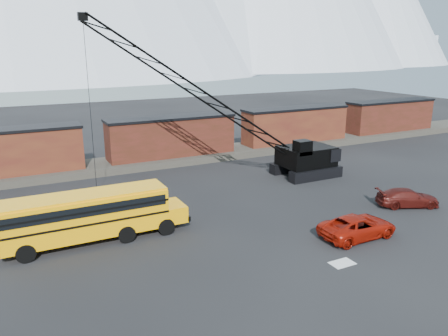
# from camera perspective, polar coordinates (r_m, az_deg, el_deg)

# --- Properties ---
(ground) EXTENTS (160.00, 160.00, 0.00)m
(ground) POSITION_cam_1_polar(r_m,az_deg,el_deg) (28.69, 9.05, -9.09)
(ground) COLOR black
(ground) RESTS_ON ground
(gravel_berm) EXTENTS (120.00, 5.00, 0.70)m
(gravel_berm) POSITION_cam_1_polar(r_m,az_deg,el_deg) (47.10, -6.78, 1.26)
(gravel_berm) COLOR #444038
(gravel_berm) RESTS_ON ground
(boxcar_west_near) EXTENTS (13.70, 3.10, 4.17)m
(boxcar_west_near) POSITION_cam_1_polar(r_m,az_deg,el_deg) (43.85, -26.87, 1.85)
(boxcar_west_near) COLOR #481814
(boxcar_west_near) RESTS_ON gravel_berm
(boxcar_mid) EXTENTS (13.70, 3.10, 4.17)m
(boxcar_mid) POSITION_cam_1_polar(r_m,az_deg,el_deg) (46.57, -6.88, 4.14)
(boxcar_mid) COLOR #551E18
(boxcar_mid) RESTS_ON gravel_berm
(boxcar_east_near) EXTENTS (13.70, 3.10, 4.17)m
(boxcar_east_near) POSITION_cam_1_polar(r_m,az_deg,el_deg) (54.10, 9.28, 5.62)
(boxcar_east_near) COLOR #481814
(boxcar_east_near) RESTS_ON gravel_berm
(boxcar_east_far) EXTENTS (13.70, 3.10, 4.17)m
(boxcar_east_far) POSITION_cam_1_polar(r_m,az_deg,el_deg) (64.78, 20.87, 6.42)
(boxcar_east_far) COLOR #551E18
(boxcar_east_far) RESTS_ON gravel_berm
(snow_patch) EXTENTS (1.40, 0.90, 0.02)m
(snow_patch) POSITION_cam_1_polar(r_m,az_deg,el_deg) (26.22, 15.18, -11.91)
(snow_patch) COLOR silver
(snow_patch) RESTS_ON ground
(school_bus) EXTENTS (11.65, 2.65, 3.19)m
(school_bus) POSITION_cam_1_polar(r_m,az_deg,el_deg) (28.51, -16.96, -5.84)
(school_bus) COLOR #F4A105
(school_bus) RESTS_ON ground
(red_pickup) EXTENTS (5.28, 2.45, 1.46)m
(red_pickup) POSITION_cam_1_polar(r_m,az_deg,el_deg) (29.54, 17.07, -7.31)
(red_pickup) COLOR #941307
(red_pickup) RESTS_ON ground
(maroon_suv) EXTENTS (5.05, 3.64, 1.36)m
(maroon_suv) POSITION_cam_1_polar(r_m,az_deg,el_deg) (36.46, 22.86, -3.60)
(maroon_suv) COLOR #420F0B
(maroon_suv) RESTS_ON ground
(crawler_crane) EXTENTS (22.35, 5.29, 14.53)m
(crawler_crane) POSITION_cam_1_polar(r_m,az_deg,el_deg) (37.17, -2.69, 9.39)
(crawler_crane) COLOR black
(crawler_crane) RESTS_ON ground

